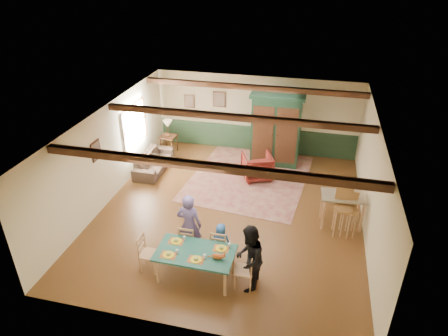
% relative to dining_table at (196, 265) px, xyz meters
% --- Properties ---
extents(floor, '(8.00, 8.00, 0.00)m').
position_rel_dining_table_xyz_m(floor, '(0.19, 2.64, -0.35)').
color(floor, '#523017').
rests_on(floor, ground).
extents(wall_back, '(7.00, 0.02, 2.70)m').
position_rel_dining_table_xyz_m(wall_back, '(0.19, 6.64, 1.00)').
color(wall_back, beige).
rests_on(wall_back, floor).
extents(wall_left, '(0.02, 8.00, 2.70)m').
position_rel_dining_table_xyz_m(wall_left, '(-3.31, 2.64, 1.00)').
color(wall_left, beige).
rests_on(wall_left, floor).
extents(wall_right, '(0.02, 8.00, 2.70)m').
position_rel_dining_table_xyz_m(wall_right, '(3.69, 2.64, 1.00)').
color(wall_right, beige).
rests_on(wall_right, floor).
extents(ceiling, '(7.00, 8.00, 0.02)m').
position_rel_dining_table_xyz_m(ceiling, '(0.19, 2.64, 2.35)').
color(ceiling, silver).
rests_on(ceiling, wall_back).
extents(wainscot_back, '(6.95, 0.03, 0.90)m').
position_rel_dining_table_xyz_m(wainscot_back, '(0.19, 6.62, 0.10)').
color(wainscot_back, '#1E3722').
rests_on(wainscot_back, floor).
extents(ceiling_beam_front, '(6.95, 0.16, 0.16)m').
position_rel_dining_table_xyz_m(ceiling_beam_front, '(0.19, 0.34, 2.26)').
color(ceiling_beam_front, '#321B0E').
rests_on(ceiling_beam_front, ceiling).
extents(ceiling_beam_mid, '(6.95, 0.16, 0.16)m').
position_rel_dining_table_xyz_m(ceiling_beam_mid, '(0.19, 3.04, 2.26)').
color(ceiling_beam_mid, '#321B0E').
rests_on(ceiling_beam_mid, ceiling).
extents(ceiling_beam_back, '(6.95, 0.16, 0.16)m').
position_rel_dining_table_xyz_m(ceiling_beam_back, '(0.19, 5.64, 2.26)').
color(ceiling_beam_back, '#321B0E').
rests_on(ceiling_beam_back, ceiling).
extents(window_left, '(0.06, 1.60, 1.30)m').
position_rel_dining_table_xyz_m(window_left, '(-3.28, 4.34, 1.20)').
color(window_left, white).
rests_on(window_left, wall_left).
extents(picture_left_wall, '(0.04, 0.42, 0.52)m').
position_rel_dining_table_xyz_m(picture_left_wall, '(-3.28, 2.04, 1.40)').
color(picture_left_wall, gray).
rests_on(picture_left_wall, wall_left).
extents(picture_back_a, '(0.45, 0.04, 0.55)m').
position_rel_dining_table_xyz_m(picture_back_a, '(-1.11, 6.61, 1.45)').
color(picture_back_a, gray).
rests_on(picture_back_a, wall_back).
extents(picture_back_b, '(0.38, 0.04, 0.48)m').
position_rel_dining_table_xyz_m(picture_back_b, '(-2.21, 6.61, 1.30)').
color(picture_back_b, gray).
rests_on(picture_back_b, wall_back).
extents(dining_table, '(1.68, 0.94, 0.70)m').
position_rel_dining_table_xyz_m(dining_table, '(0.00, 0.00, 0.00)').
color(dining_table, '#1A5447').
rests_on(dining_table, floor).
extents(dining_chair_far_left, '(0.39, 0.41, 0.88)m').
position_rel_dining_table_xyz_m(dining_chair_far_left, '(-0.37, 0.67, 0.09)').
color(dining_chair_far_left, tan).
rests_on(dining_chair_far_left, floor).
extents(dining_chair_far_right, '(0.39, 0.41, 0.88)m').
position_rel_dining_table_xyz_m(dining_chair_far_right, '(0.38, 0.67, 0.09)').
color(dining_chair_far_right, tan).
rests_on(dining_chair_far_right, floor).
extents(dining_chair_end_left, '(0.41, 0.39, 0.88)m').
position_rel_dining_table_xyz_m(dining_chair_end_left, '(-1.07, 0.01, 0.09)').
color(dining_chair_end_left, tan).
rests_on(dining_chair_end_left, floor).
extents(dining_chair_end_right, '(0.41, 0.39, 0.88)m').
position_rel_dining_table_xyz_m(dining_chair_end_right, '(1.07, -0.01, 0.09)').
color(dining_chair_end_right, tan).
rests_on(dining_chair_end_right, floor).
extents(person_man, '(0.59, 0.39, 1.60)m').
position_rel_dining_table_xyz_m(person_man, '(-0.36, 0.75, 0.45)').
color(person_man, '#5F4F88').
rests_on(person_man, floor).
extents(person_woman, '(0.59, 0.75, 1.53)m').
position_rel_dining_table_xyz_m(person_woman, '(1.16, -0.01, 0.42)').
color(person_woman, black).
rests_on(person_woman, floor).
extents(person_child, '(0.46, 0.30, 0.93)m').
position_rel_dining_table_xyz_m(person_child, '(0.38, 0.74, 0.12)').
color(person_child, '#2959A4').
rests_on(person_child, floor).
extents(cat, '(0.34, 0.13, 0.17)m').
position_rel_dining_table_xyz_m(cat, '(0.51, -0.10, 0.43)').
color(cat, '#D25D25').
rests_on(cat, dining_table).
extents(place_setting_near_left, '(0.37, 0.28, 0.11)m').
position_rel_dining_table_xyz_m(place_setting_near_left, '(-0.51, -0.23, 0.40)').
color(place_setting_near_left, yellow).
rests_on(place_setting_near_left, dining_table).
extents(place_setting_near_center, '(0.37, 0.28, 0.11)m').
position_rel_dining_table_xyz_m(place_setting_near_center, '(0.09, -0.23, 0.40)').
color(place_setting_near_center, yellow).
rests_on(place_setting_near_center, dining_table).
extents(place_setting_far_left, '(0.37, 0.28, 0.11)m').
position_rel_dining_table_xyz_m(place_setting_far_left, '(-0.51, 0.24, 0.40)').
color(place_setting_far_left, yellow).
rests_on(place_setting_far_left, dining_table).
extents(place_setting_far_right, '(0.37, 0.28, 0.11)m').
position_rel_dining_table_xyz_m(place_setting_far_right, '(0.51, 0.23, 0.40)').
color(place_setting_far_right, yellow).
rests_on(place_setting_far_right, dining_table).
extents(area_rug, '(3.86, 4.44, 0.01)m').
position_rel_dining_table_xyz_m(area_rug, '(0.35, 4.59, -0.34)').
color(area_rug, tan).
rests_on(area_rug, floor).
extents(armoire, '(1.71, 0.69, 2.42)m').
position_rel_dining_table_xyz_m(armoire, '(0.98, 5.76, 0.86)').
color(armoire, black).
rests_on(armoire, floor).
extents(armchair, '(1.15, 1.16, 0.81)m').
position_rel_dining_table_xyz_m(armchair, '(0.58, 4.65, 0.06)').
color(armchair, '#430D0D').
rests_on(armchair, floor).
extents(sofa, '(0.79, 1.94, 0.56)m').
position_rel_dining_table_xyz_m(sofa, '(-2.78, 4.42, -0.07)').
color(sofa, '#44342A').
rests_on(sofa, floor).
extents(end_table, '(0.57, 0.57, 0.64)m').
position_rel_dining_table_xyz_m(end_table, '(-2.73, 5.72, -0.03)').
color(end_table, '#321B0E').
rests_on(end_table, floor).
extents(table_lamp, '(0.35, 0.35, 0.58)m').
position_rel_dining_table_xyz_m(table_lamp, '(-2.73, 5.72, 0.58)').
color(table_lamp, beige).
rests_on(table_lamp, end_table).
extents(counter_table, '(1.15, 0.74, 0.91)m').
position_rel_dining_table_xyz_m(counter_table, '(3.09, 2.70, 0.11)').
color(counter_table, '#B2A88A').
rests_on(counter_table, floor).
extents(bar_stool_left, '(0.47, 0.51, 1.25)m').
position_rel_dining_table_xyz_m(bar_stool_left, '(3.08, 2.29, 0.28)').
color(bar_stool_left, '#A87641').
rests_on(bar_stool_left, floor).
extents(bar_stool_right, '(0.43, 0.47, 1.14)m').
position_rel_dining_table_xyz_m(bar_stool_right, '(3.25, 2.34, 0.22)').
color(bar_stool_right, '#A87641').
rests_on(bar_stool_right, floor).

